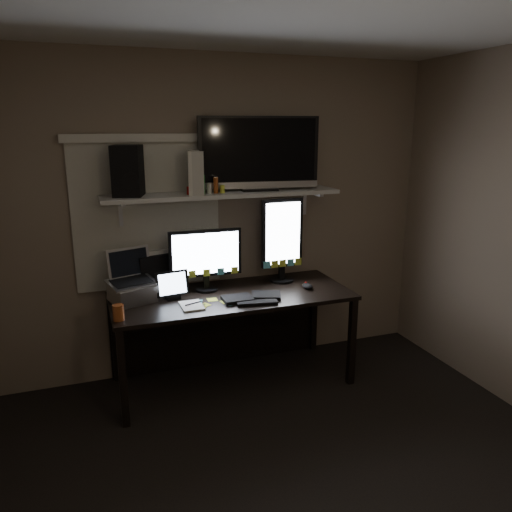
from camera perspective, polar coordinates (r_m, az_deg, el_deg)
name	(u,v)px	position (r m, az deg, el deg)	size (l,w,h in m)	color
floor	(312,506)	(2.99, 6.37, -26.50)	(3.60, 3.60, 0.00)	black
back_wall	(218,218)	(4.01, -4.42, 4.34)	(3.60, 3.60, 0.00)	#746353
window_blinds	(148,216)	(3.88, -12.26, 4.45)	(1.10, 0.02, 1.10)	silver
desk	(228,310)	(3.96, -3.25, -6.24)	(1.80, 0.75, 0.73)	black
wall_shelf	(223,194)	(3.81, -3.78, 7.08)	(1.80, 0.35, 0.03)	#B9B9B4
monitor_landscape	(206,260)	(3.82, -5.77, -0.42)	(0.56, 0.06, 0.49)	black
monitor_portrait	(282,240)	(4.01, 3.00, 1.85)	(0.35, 0.06, 0.69)	black
keyboard	(252,297)	(3.68, -0.46, -4.73)	(0.45, 0.17, 0.03)	black
mouse	(307,286)	(3.93, 5.90, -3.44)	(0.07, 0.11, 0.04)	black
notepad	(192,306)	(3.56, -7.37, -5.66)	(0.15, 0.21, 0.01)	silver
tablet	(172,285)	(3.70, -9.56, -3.29)	(0.24, 0.10, 0.21)	black
file_sorter	(153,272)	(3.89, -11.67, -1.77)	(0.24, 0.11, 0.31)	black
laptop	(131,277)	(3.68, -14.05, -2.40)	(0.33, 0.27, 0.37)	#ADADB1
cup	(118,313)	(3.40, -15.45, -6.25)	(0.07, 0.07, 0.11)	#92411A
sticky_notes	(211,303)	(3.61, -5.15, -5.37)	(0.31, 0.23, 0.00)	#C6D239
tv	(259,154)	(3.87, 0.33, 11.59)	(0.93, 0.17, 0.56)	black
game_console	(194,172)	(3.71, -7.11, 9.47)	(0.08, 0.26, 0.31)	beige
speaker	(128,171)	(3.68, -14.43, 9.42)	(0.19, 0.24, 0.36)	black
bottles	(206,185)	(3.70, -5.75, 8.13)	(0.22, 0.05, 0.14)	#A50F0C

